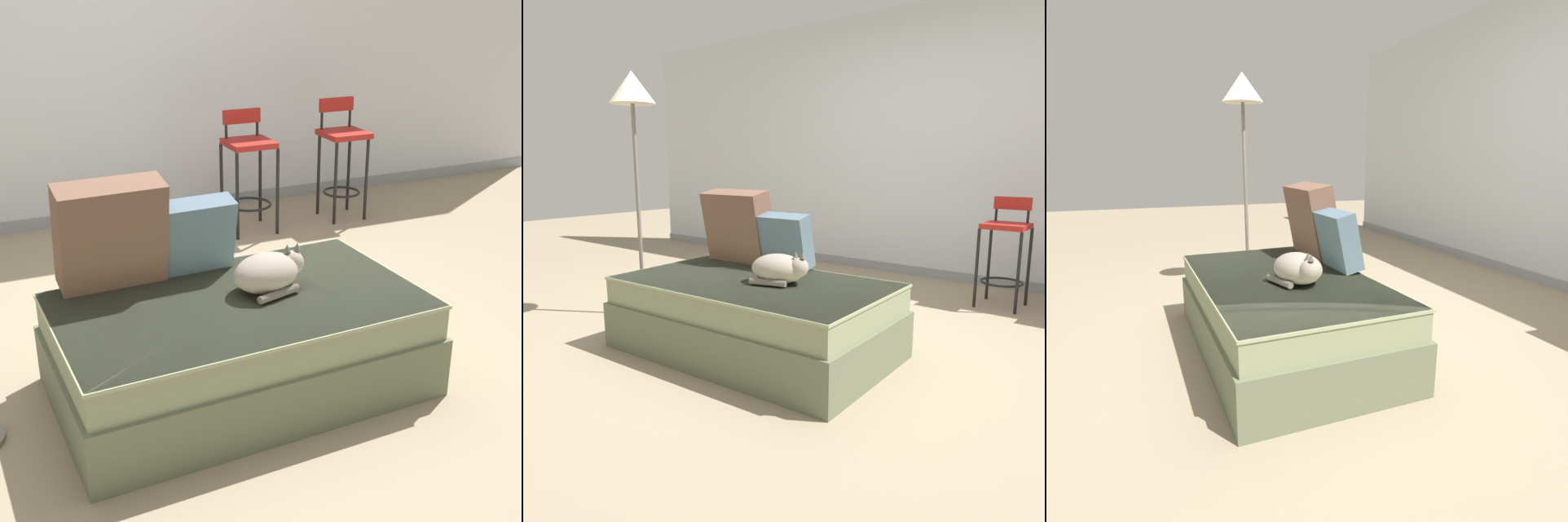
{
  "view_description": "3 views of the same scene",
  "coord_description": "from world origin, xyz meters",
  "views": [
    {
      "loc": [
        -1.07,
        -3.08,
        1.8
      ],
      "look_at": [
        0.15,
        -0.3,
        0.56
      ],
      "focal_mm": 50.0,
      "sensor_mm": 36.0,
      "label": 1
    },
    {
      "loc": [
        1.97,
        -2.58,
        1.14
      ],
      "look_at": [
        0.15,
        -0.3,
        0.56
      ],
      "focal_mm": 35.0,
      "sensor_mm": 36.0,
      "label": 2
    },
    {
      "loc": [
        2.35,
        -1.1,
        1.13
      ],
      "look_at": [
        0.15,
        -0.3,
        0.56
      ],
      "focal_mm": 30.0,
      "sensor_mm": 36.0,
      "label": 3
    }
  ],
  "objects": [
    {
      "name": "ground_plane",
      "position": [
        0.0,
        0.0,
        0.0
      ],
      "size": [
        16.0,
        16.0,
        0.0
      ],
      "primitive_type": "plane",
      "color": "gray",
      "rests_on": "ground"
    },
    {
      "name": "wall_back_panel",
      "position": [
        0.0,
        2.25,
        1.3
      ],
      "size": [
        8.0,
        0.1,
        2.6
      ],
      "primitive_type": "cube",
      "color": "silver",
      "rests_on": "ground"
    },
    {
      "name": "wall_baseboard_trim",
      "position": [
        0.0,
        2.2,
        0.04
      ],
      "size": [
        8.0,
        0.02,
        0.09
      ],
      "primitive_type": "cube",
      "color": "gray",
      "rests_on": "ground"
    },
    {
      "name": "couch",
      "position": [
        0.0,
        -0.4,
        0.23
      ],
      "size": [
        1.67,
        1.03,
        0.44
      ],
      "color": "#636B50",
      "rests_on": "ground"
    },
    {
      "name": "throw_pillow_corner",
      "position": [
        -0.46,
        -0.04,
        0.7
      ],
      "size": [
        0.49,
        0.28,
        0.5
      ],
      "color": "brown",
      "rests_on": "couch"
    },
    {
      "name": "throw_pillow_middle",
      "position": [
        -0.06,
        -0.02,
        0.63
      ],
      "size": [
        0.36,
        0.21,
        0.37
      ],
      "color": "#4C6070",
      "rests_on": "couch"
    },
    {
      "name": "cat",
      "position": [
        0.17,
        -0.36,
        0.53
      ],
      "size": [
        0.38,
        0.32,
        0.2
      ],
      "color": "gray",
      "rests_on": "couch"
    },
    {
      "name": "bar_stool_near_window",
      "position": [
        0.87,
        1.58,
        0.5
      ],
      "size": [
        0.33,
        0.33,
        0.86
      ],
      "color": "black",
      "rests_on": "ground"
    },
    {
      "name": "bar_stool_by_doorway",
      "position": [
        1.64,
        1.58,
        0.53
      ],
      "size": [
        0.32,
        0.32,
        0.89
      ],
      "color": "black",
      "rests_on": "ground"
    }
  ]
}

